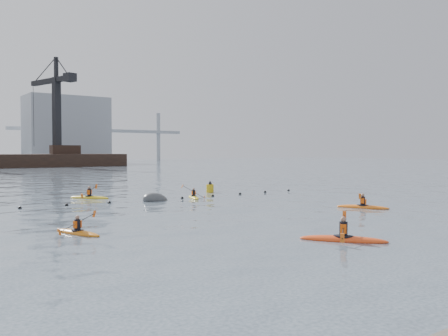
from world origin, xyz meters
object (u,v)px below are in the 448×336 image
Objects in this scene: kayaker_5 at (89,197)px; nav_buoy at (210,188)px; kayaker_2 at (78,232)px; kayaker_0 at (343,238)px; mooring_buoy at (156,201)px; kayaker_3 at (194,197)px; kayaker_4 at (363,206)px.

nav_buoy is at bearing -45.32° from kayaker_5.
kayaker_0 is at bearing -62.97° from kayaker_2.
kayaker_5 reaches higher than mooring_buoy.
kayaker_2 is 2.42× the size of nav_buoy.
kayaker_3 is at bearing -0.05° from mooring_buoy.
kayaker_5 is 2.45× the size of nav_buoy.
kayaker_3 reaches higher than kayaker_5.
kayaker_2 is at bearing -139.57° from nav_buoy.
kayaker_2 is 18.57m from kayaker_4.
kayaker_4 is at bearing -54.02° from mooring_buoy.
kayaker_4 is 20.89m from kayaker_5.
kayaker_2 is at bearing 97.74° from kayaker_0.
kayaker_0 is 1.00× the size of kayaker_4.
nav_buoy is (17.05, 14.52, 0.29)m from kayaker_2.
kayaker_0 is 12.24m from kayaker_4.
nav_buoy is (7.40, 3.56, 0.38)m from mooring_buoy.
nav_buoy is at bearing -113.36° from kayaker_4.
kayaker_3 is at bearing -73.68° from kayaker_5.
nav_buoy reaches higher than mooring_buoy.
kayaker_3 is at bearing 21.15° from kayaker_2.
mooring_buoy is (3.47, -4.63, -0.10)m from kayaker_5.
kayaker_5 is at bearing 166.48° from kayaker_3.
kayaker_3 is at bearing 38.22° from kayaker_0.
kayaker_2 is at bearing -131.36° from mooring_buoy.
kayaker_0 is at bearing -93.68° from mooring_buoy.
mooring_buoy is (9.65, 10.96, -0.09)m from kayaker_2.
kayaker_2 is 17.05m from kayaker_3.
nav_buoy is (10.87, -1.06, 0.27)m from kayaker_5.
mooring_buoy is at bearing -159.61° from kayaker_3.
kayaker_0 is at bearing 5.59° from kayaker_4.
kayaker_2 is at bearing -151.36° from kayaker_5.
kayaker_4 is (18.53, -1.27, 0.01)m from kayaker_2.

